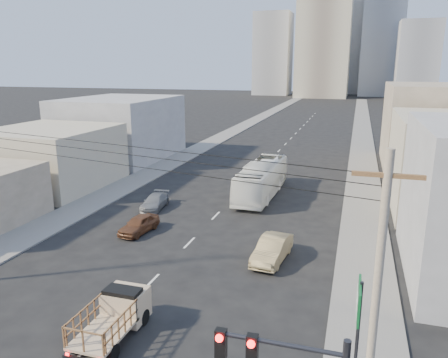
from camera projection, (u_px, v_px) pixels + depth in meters
The scene contains 19 objects.
sidewalk_left at pixel (237, 129), 85.76m from camera, with size 3.50×180.00×0.12m, color slate.
sidewalk_right at pixel (362, 134), 79.13m from camera, with size 3.50×180.00×0.12m, color slate.
lane_dashes at pixel (282, 147), 66.71m from camera, with size 0.15×104.00×0.01m.
flatbed_pickup at pixel (114, 314), 19.80m from camera, with size 1.95×4.41×1.90m.
city_bus at pixel (262, 179), 41.50m from camera, with size 2.73×11.65×3.25m, color white.
sedan_brown at pixel (139, 224), 32.33m from camera, with size 1.53×3.79×1.29m, color brown.
sedan_tan at pixel (272, 249), 27.65m from camera, with size 1.60×4.59×1.51m, color tan.
sedan_grey at pixel (155, 202), 37.94m from camera, with size 1.64×4.03×1.17m, color slate.
green_sign at pixel (358, 315), 14.93m from camera, with size 0.18×1.60×5.00m.
utility_pole at pixel (374, 318), 12.16m from camera, with size 1.80×0.24×10.00m.
overhead_wires at pixel (66, 148), 16.77m from camera, with size 23.01×5.02×0.72m.
bldg_right_far at pixel (439, 128), 51.48m from camera, with size 12.00×16.00×10.00m, color gray.
bldg_left_mid at pixel (51, 157), 44.47m from camera, with size 11.00×12.00×6.00m, color beige.
bldg_left_far at pixel (121, 128), 58.25m from camera, with size 12.00×16.00×8.00m, color #959598.
high_rise_tower at pixel (325, 18), 168.69m from camera, with size 20.00×20.00×60.00m, color gray.
midrise_ne at pixel (381, 46), 178.88m from camera, with size 16.00×16.00×40.00m, color gray.
midrise_nw at pixel (273, 54), 187.41m from camera, with size 15.00×15.00×34.00m, color gray.
midrise_back at pixel (352, 43), 195.65m from camera, with size 18.00×18.00×44.00m, color #959598.
midrise_east at pixel (417, 61), 158.47m from camera, with size 14.00×14.00×28.00m, color gray.
Camera 1 is at (10.64, -12.55, 12.00)m, focal length 35.00 mm.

